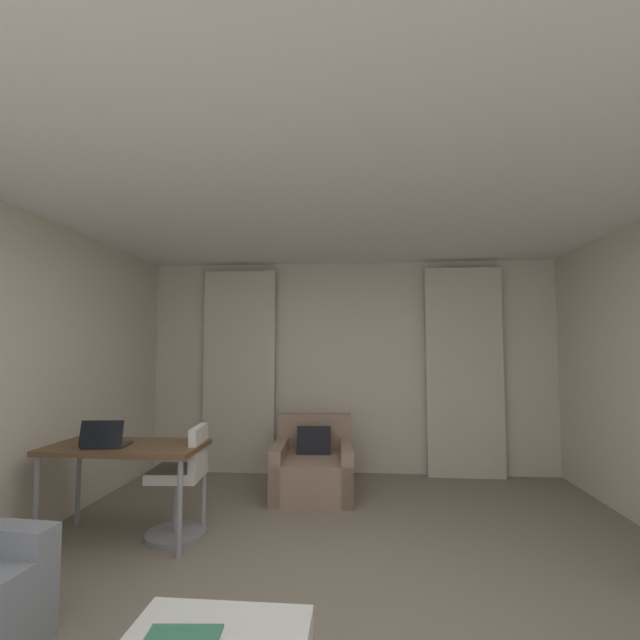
{
  "coord_description": "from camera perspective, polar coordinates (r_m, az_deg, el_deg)",
  "views": [
    {
      "loc": [
        0.1,
        -2.49,
        1.51
      ],
      "look_at": [
        -0.24,
        1.49,
        1.78
      ],
      "focal_mm": 24.56,
      "sensor_mm": 36.0,
      "label": 1
    }
  ],
  "objects": [
    {
      "name": "ground_plane",
      "position": [
        2.91,
        2.63,
        -35.04
      ],
      "size": [
        12.0,
        12.0,
        0.0
      ],
      "primitive_type": "plane",
      "color": "gray"
    },
    {
      "name": "wall_window",
      "position": [
        5.52,
        3.86,
        -6.02
      ],
      "size": [
        5.12,
        0.06,
        2.6
      ],
      "color": "beige",
      "rests_on": "ground"
    },
    {
      "name": "ceiling",
      "position": [
        2.73,
        2.45,
        20.41
      ],
      "size": [
        5.12,
        6.12,
        0.06
      ],
      "primitive_type": "cube",
      "color": "white",
      "rests_on": "wall_left"
    },
    {
      "name": "curtain_left_panel",
      "position": [
        5.59,
        -10.49,
        -6.45
      ],
      "size": [
        0.9,
        0.06,
        2.5
      ],
      "color": "beige",
      "rests_on": "ground"
    },
    {
      "name": "curtain_right_panel",
      "position": [
        5.54,
        18.29,
        -6.34
      ],
      "size": [
        0.9,
        0.06,
        2.5
      ],
      "color": "beige",
      "rests_on": "ground"
    },
    {
      "name": "armchair",
      "position": [
        4.85,
        -0.88,
        -18.75
      ],
      "size": [
        0.86,
        0.92,
        0.78
      ],
      "color": "#997A66",
      "rests_on": "ground"
    },
    {
      "name": "desk",
      "position": [
        3.99,
        -23.97,
        -15.59
      ],
      "size": [
        1.22,
        0.6,
        0.74
      ],
      "color": "brown",
      "rests_on": "ground"
    },
    {
      "name": "desk_chair",
      "position": [
        3.96,
        -17.57,
        -20.02
      ],
      "size": [
        0.48,
        0.48,
        0.88
      ],
      "color": "gray",
      "rests_on": "ground"
    },
    {
      "name": "laptop",
      "position": [
        3.92,
        -26.18,
        -14.0
      ],
      "size": [
        0.35,
        0.29,
        0.22
      ],
      "color": "#2D2D33",
      "rests_on": "desk"
    }
  ]
}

